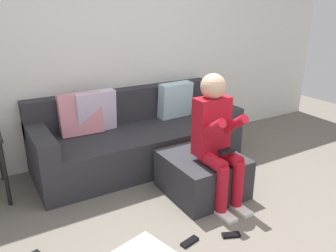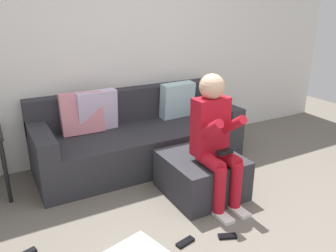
# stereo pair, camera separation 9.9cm
# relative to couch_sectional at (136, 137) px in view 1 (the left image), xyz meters

# --- Properties ---
(wall_back) EXTENTS (6.28, 0.10, 2.52)m
(wall_back) POSITION_rel_couch_sectional_xyz_m (0.08, 0.43, 0.96)
(wall_back) COLOR silver
(wall_back) RESTS_ON ground_plane
(couch_sectional) EXTENTS (2.23, 0.87, 0.85)m
(couch_sectional) POSITION_rel_couch_sectional_xyz_m (0.00, 0.00, 0.00)
(couch_sectional) COLOR #2D2D33
(couch_sectional) RESTS_ON ground_plane
(ottoman) EXTENTS (0.66, 0.70, 0.38)m
(ottoman) POSITION_rel_couch_sectional_xyz_m (0.25, -0.91, -0.11)
(ottoman) COLOR #2D2D33
(ottoman) RESTS_ON ground_plane
(person_seated) EXTENTS (0.31, 0.57, 1.16)m
(person_seated) POSITION_rel_couch_sectional_xyz_m (0.26, -1.08, 0.34)
(person_seated) COLOR red
(person_seated) RESTS_ON ground_plane
(remote_near_ottoman) EXTENTS (0.15, 0.11, 0.02)m
(remote_near_ottoman) POSITION_rel_couch_sectional_xyz_m (0.05, -1.57, -0.29)
(remote_near_ottoman) COLOR black
(remote_near_ottoman) RESTS_ON ground_plane
(remote_by_storage_bin) EXTENTS (0.16, 0.09, 0.02)m
(remote_by_storage_bin) POSITION_rel_couch_sectional_xyz_m (-0.27, -1.47, -0.29)
(remote_by_storage_bin) COLOR black
(remote_by_storage_bin) RESTS_ON ground_plane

